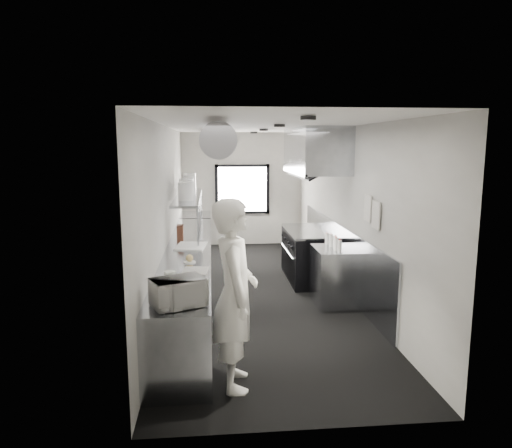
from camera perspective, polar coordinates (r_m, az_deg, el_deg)
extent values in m
cube|color=black|center=(8.22, 0.27, -8.20)|extent=(3.00, 8.00, 0.01)
cube|color=white|center=(7.83, 0.29, 11.71)|extent=(3.00, 8.00, 0.01)
cube|color=beige|center=(11.86, -1.66, 4.21)|extent=(3.00, 0.02, 2.80)
cube|color=beige|center=(4.02, 6.05, -6.48)|extent=(3.00, 0.02, 2.80)
cube|color=beige|center=(7.90, -10.62, 1.34)|extent=(0.02, 8.00, 2.80)
cube|color=beige|center=(8.19, 10.78, 1.63)|extent=(0.02, 8.00, 2.80)
cube|color=#959CA3|center=(8.62, 9.93, -3.70)|extent=(0.03, 5.50, 1.10)
cylinder|color=gray|center=(8.19, -4.95, 9.83)|extent=(0.40, 6.40, 0.40)
cube|color=silver|center=(11.82, -1.65, 4.19)|extent=(1.20, 0.03, 1.10)
cube|color=black|center=(11.80, -1.67, 6.98)|extent=(1.36, 0.03, 0.08)
cube|color=black|center=(11.91, -1.64, 1.45)|extent=(1.36, 0.03, 0.08)
cube|color=black|center=(11.82, -4.76, 4.16)|extent=(0.08, 0.03, 1.25)
cube|color=black|center=(11.90, 1.43, 4.23)|extent=(0.08, 0.03, 1.25)
cube|color=#959CA3|center=(8.69, 7.13, 8.79)|extent=(0.80, 2.20, 0.80)
cube|color=#959CA3|center=(8.63, 4.60, 6.24)|extent=(0.05, 2.20, 0.05)
cube|color=black|center=(8.69, 6.57, 6.55)|extent=(0.50, 2.10, 0.28)
cube|color=#959CA3|center=(7.58, -8.08, -6.28)|extent=(0.70, 6.00, 0.90)
cube|color=#959CA3|center=(8.85, -8.14, 3.26)|extent=(0.45, 3.00, 0.04)
cylinder|color=#959CA3|center=(7.50, -7.03, -0.39)|extent=(0.04, 0.04, 0.66)
cylinder|color=#959CA3|center=(8.88, -6.81, 1.17)|extent=(0.04, 0.04, 0.66)
cylinder|color=#959CA3|center=(10.27, -6.64, 2.30)|extent=(0.04, 0.04, 0.66)
cube|color=black|center=(8.92, 6.56, -3.83)|extent=(0.85, 1.60, 0.90)
cube|color=#959CA3|center=(8.83, 6.62, -0.86)|extent=(0.85, 1.60, 0.04)
cube|color=#959CA3|center=(8.85, 3.96, -3.90)|extent=(0.03, 1.55, 0.80)
cylinder|color=#959CA3|center=(8.82, 3.77, -3.28)|extent=(0.03, 1.30, 0.03)
cube|color=#959CA3|center=(7.63, 9.49, -6.21)|extent=(0.65, 0.80, 0.90)
cube|color=#959CA3|center=(11.18, -7.25, -1.11)|extent=(0.70, 1.20, 0.90)
cube|color=silver|center=(7.02, 13.32, 1.88)|extent=(0.02, 0.28, 0.38)
cube|color=silver|center=(6.70, 14.26, 1.05)|extent=(0.02, 0.28, 0.38)
imported|color=white|center=(4.90, -2.57, -8.46)|extent=(0.49, 0.73, 1.98)
imported|color=white|center=(4.86, -9.36, -8.12)|extent=(0.59, 0.53, 0.29)
cylinder|color=silver|center=(5.32, -10.44, -7.69)|extent=(0.14, 0.14, 0.09)
cylinder|color=silver|center=(5.84, -10.34, -6.08)|extent=(0.16, 0.16, 0.10)
cube|color=silver|center=(6.15, -7.32, -5.61)|extent=(0.37, 0.44, 0.01)
cylinder|color=white|center=(6.60, -8.00, -4.57)|extent=(0.20, 0.20, 0.01)
sphere|color=#D4B66F|center=(6.58, -8.02, -4.08)|extent=(0.10, 0.10, 0.10)
cube|color=silver|center=(7.62, -7.85, -2.63)|extent=(0.53, 0.65, 0.02)
cube|color=#4E271B|center=(8.11, -9.10, -1.05)|extent=(0.11, 0.24, 0.26)
cylinder|color=white|center=(8.11, -8.45, 3.93)|extent=(0.31, 0.31, 0.31)
cylinder|color=white|center=(8.56, -8.39, 4.29)|extent=(0.30, 0.30, 0.33)
cylinder|color=white|center=(9.03, -8.09, 4.68)|extent=(0.32, 0.32, 0.37)
cylinder|color=white|center=(9.64, -7.97, 4.99)|extent=(0.26, 0.26, 0.37)
cylinder|color=silver|center=(7.25, 10.03, -2.65)|extent=(0.07, 0.07, 0.18)
cylinder|color=silver|center=(7.37, 9.61, -2.40)|extent=(0.08, 0.08, 0.19)
cylinder|color=silver|center=(7.49, 9.49, -2.20)|extent=(0.08, 0.08, 0.20)
cylinder|color=silver|center=(7.61, 9.01, -1.98)|extent=(0.09, 0.09, 0.20)
cylinder|color=silver|center=(7.78, 8.53, -1.77)|extent=(0.07, 0.07, 0.18)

